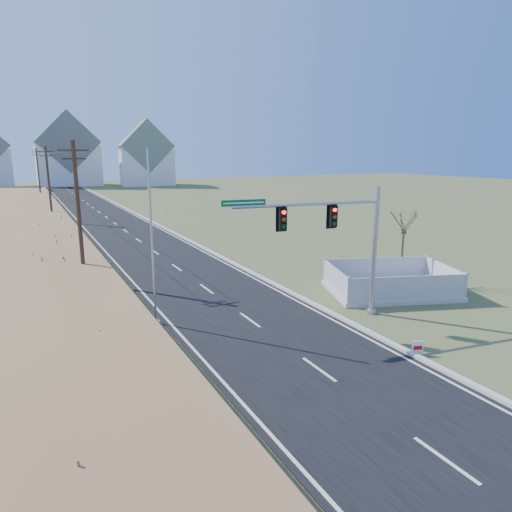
{
  "coord_description": "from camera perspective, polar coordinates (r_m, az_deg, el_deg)",
  "views": [
    {
      "loc": [
        -9.59,
        -15.34,
        8.25
      ],
      "look_at": [
        0.17,
        3.68,
        3.4
      ],
      "focal_mm": 32.0,
      "sensor_mm": 36.0,
      "label": 1
    }
  ],
  "objects": [
    {
      "name": "ground",
      "position": [
        19.88,
        4.49,
        -11.77
      ],
      "size": [
        260.0,
        260.0,
        0.0
      ],
      "primitive_type": "plane",
      "color": "#4E5D2D",
      "rests_on": "ground"
    },
    {
      "name": "road",
      "position": [
        66.55,
        -18.75,
        5.01
      ],
      "size": [
        8.0,
        180.0,
        0.06
      ],
      "primitive_type": "cube",
      "color": "black",
      "rests_on": "ground"
    },
    {
      "name": "curb",
      "position": [
        67.27,
        -15.25,
        5.36
      ],
      "size": [
        0.3,
        180.0,
        0.18
      ],
      "primitive_type": "cube",
      "color": "#B2AFA8",
      "rests_on": "ground"
    },
    {
      "name": "utility_pole_near",
      "position": [
        30.7,
        -21.3,
        5.24
      ],
      "size": [
        1.8,
        0.26,
        9.0
      ],
      "color": "#422D1E",
      "rests_on": "ground"
    },
    {
      "name": "utility_pole_mid",
      "position": [
        60.52,
        -24.47,
        8.27
      ],
      "size": [
        1.8,
        0.26,
        9.0
      ],
      "color": "#422D1E",
      "rests_on": "ground"
    },
    {
      "name": "utility_pole_far",
      "position": [
        90.46,
        -25.56,
        9.29
      ],
      "size": [
        1.8,
        0.26,
        9.0
      ],
      "color": "#422D1E",
      "rests_on": "ground"
    },
    {
      "name": "condo_n",
      "position": [
        127.87,
        -22.45,
        11.55
      ],
      "size": [
        15.27,
        10.2,
        18.54
      ],
      "color": "white",
      "rests_on": "ground"
    },
    {
      "name": "condo_ne",
      "position": [
        122.96,
        -13.54,
        11.77
      ],
      "size": [
        14.12,
        10.51,
        16.52
      ],
      "rotation": [
        0.0,
        0.0,
        -0.1
      ],
      "color": "white",
      "rests_on": "ground"
    },
    {
      "name": "traffic_signal_mast",
      "position": [
        22.92,
        10.88,
        2.19
      ],
      "size": [
        8.28,
        1.35,
        6.63
      ],
      "rotation": [
        0.0,
        0.0,
        -0.13
      ],
      "color": "#9EA0A5",
      "rests_on": "ground"
    },
    {
      "name": "fence_enclosure",
      "position": [
        28.7,
        16.39,
        -3.82
      ],
      "size": [
        8.34,
        6.94,
        1.64
      ],
      "rotation": [
        0.0,
        0.0,
        -0.34
      ],
      "color": "#B7B5AD",
      "rests_on": "ground"
    },
    {
      "name": "open_sign",
      "position": [
        20.54,
        19.54,
        -10.73
      ],
      "size": [
        0.46,
        0.22,
        0.59
      ],
      "rotation": [
        0.0,
        0.0,
        -0.37
      ],
      "color": "white",
      "rests_on": "ground"
    },
    {
      "name": "flagpole",
      "position": [
        22.27,
        -12.77,
        -0.16
      ],
      "size": [
        0.38,
        0.38,
        8.47
      ],
      "color": "#B7B5AD",
      "rests_on": "ground"
    },
    {
      "name": "bare_tree",
      "position": [
        30.76,
        18.06,
        4.26
      ],
      "size": [
        1.88,
        1.88,
        4.99
      ],
      "color": "#4C3F33",
      "rests_on": "ground"
    }
  ]
}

